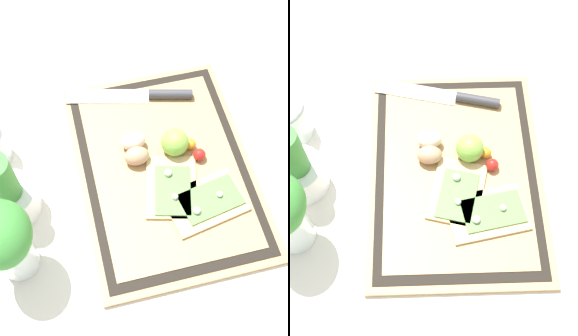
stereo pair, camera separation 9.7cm
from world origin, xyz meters
The scene contains 11 objects.
ground_plane centered at (0.00, 0.00, 0.00)m, with size 6.00×6.00×0.00m, color silver.
cutting_board centered at (0.00, 0.00, 0.01)m, with size 0.51×0.37×0.02m.
pizza_slice_near centered at (-0.10, -0.06, 0.02)m, with size 0.13×0.17×0.02m.
pizza_slice_far centered at (-0.05, 0.00, 0.02)m, with size 0.16×0.14×0.02m.
knife centered at (0.19, -0.01, 0.02)m, with size 0.10×0.29×0.02m.
egg_brown centered at (0.03, 0.05, 0.04)m, with size 0.04×0.05×0.04m, color tan.
egg_pink centered at (0.07, 0.05, 0.04)m, with size 0.04×0.05×0.04m, color beige.
lime centered at (0.04, -0.03, 0.05)m, with size 0.06×0.06×0.06m, color #7FB742.
cherry_tomato_red centered at (0.01, -0.08, 0.03)m, with size 0.03×0.03×0.03m, color red.
cherry_tomato_yellow centered at (0.04, -0.07, 0.03)m, with size 0.02×0.02×0.02m, color orange.
herb_pot centered at (-0.01, 0.32, 0.07)m, with size 0.10×0.10×0.19m.
Camera 2 is at (-0.47, 0.06, 0.88)m, focal length 50.00 mm.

